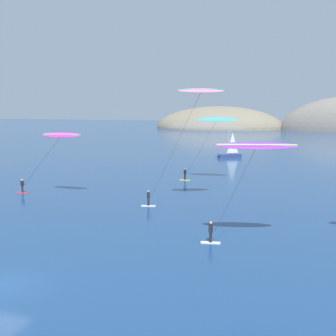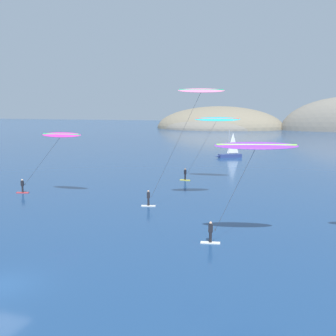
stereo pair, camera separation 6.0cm
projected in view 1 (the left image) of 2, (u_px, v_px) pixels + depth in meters
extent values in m
plane|color=navy|center=(1.00, 286.00, 24.55)|extent=(600.00, 600.00, 0.00)
ellipsoid|color=slate|center=(214.00, 129.00, 203.06)|extent=(50.84, 37.02, 14.09)
ellipsoid|color=#7A705B|center=(219.00, 128.00, 208.67)|extent=(63.25, 46.05, 21.93)
cube|color=navy|center=(230.00, 156.00, 87.61)|extent=(4.76, 3.84, 0.70)
cone|color=navy|center=(219.00, 156.00, 87.03)|extent=(2.16, 1.76, 0.67)
cylinder|color=#B2B2B7|center=(229.00, 142.00, 87.13)|extent=(0.12, 0.12, 5.00)
pyramid|color=white|center=(233.00, 143.00, 87.38)|extent=(1.54, 1.07, 4.25)
cylinder|color=#A5A5AD|center=(232.00, 153.00, 87.68)|extent=(1.54, 1.07, 0.08)
cube|color=red|center=(23.00, 193.00, 51.18)|extent=(1.55, 0.79, 0.08)
cylinder|color=black|center=(22.00, 189.00, 51.11)|extent=(0.22, 0.22, 0.80)
cube|color=black|center=(22.00, 183.00, 51.01)|extent=(0.35, 0.21, 0.60)
sphere|color=beige|center=(22.00, 180.00, 50.95)|extent=(0.22, 0.22, 0.22)
cylinder|color=black|center=(25.00, 185.00, 50.92)|extent=(0.06, 0.55, 0.04)
ellipsoid|color=#D62D9E|center=(61.00, 135.00, 48.46)|extent=(5.07, 1.40, 0.67)
cylinder|color=#28D160|center=(61.00, 134.00, 48.45)|extent=(4.78, 0.34, 0.16)
cylinder|color=#333338|center=(42.00, 161.00, 49.70)|extent=(5.33, 0.22, 6.04)
cube|color=silver|center=(211.00, 243.00, 32.22)|extent=(1.55, 0.70, 0.08)
cylinder|color=black|center=(211.00, 237.00, 32.16)|extent=(0.22, 0.22, 0.80)
cube|color=black|center=(211.00, 228.00, 32.06)|extent=(0.38, 0.28, 0.60)
sphere|color=tan|center=(211.00, 223.00, 32.00)|extent=(0.22, 0.22, 0.22)
cylinder|color=black|center=(215.00, 230.00, 32.05)|extent=(0.18, 0.54, 0.04)
ellipsoid|color=purple|center=(257.00, 146.00, 30.91)|extent=(6.28, 2.92, 0.61)
cylinder|color=#7ACC42|center=(257.00, 145.00, 30.90)|extent=(5.67, 1.70, 0.16)
cylinder|color=#333338|center=(236.00, 189.00, 31.49)|extent=(2.83, 0.80, 6.37)
cube|color=yellow|center=(185.00, 180.00, 60.08)|extent=(1.51, 0.43, 0.08)
cylinder|color=black|center=(185.00, 177.00, 60.01)|extent=(0.22, 0.22, 0.80)
cube|color=black|center=(185.00, 172.00, 59.91)|extent=(0.36, 0.24, 0.60)
sphere|color=#9E7051|center=(185.00, 169.00, 59.85)|extent=(0.22, 0.22, 0.22)
cylinder|color=black|center=(187.00, 173.00, 59.86)|extent=(0.11, 0.55, 0.04)
ellipsoid|color=#23B2C6|center=(217.00, 119.00, 57.90)|extent=(6.45, 2.38, 0.69)
cylinder|color=#DB4C38|center=(217.00, 119.00, 57.89)|extent=(5.96, 0.92, 0.16)
cylinder|color=#333338|center=(202.00, 147.00, 58.88)|extent=(4.08, 0.54, 7.57)
cube|color=silver|center=(148.00, 206.00, 44.30)|extent=(1.55, 0.77, 0.08)
cylinder|color=black|center=(148.00, 202.00, 44.24)|extent=(0.22, 0.22, 0.80)
cube|color=black|center=(148.00, 195.00, 44.14)|extent=(0.39, 0.32, 0.60)
sphere|color=tan|center=(148.00, 191.00, 44.08)|extent=(0.22, 0.22, 0.22)
cylinder|color=black|center=(152.00, 196.00, 44.18)|extent=(0.26, 0.52, 0.04)
ellipsoid|color=pink|center=(201.00, 90.00, 42.95)|extent=(5.00, 3.24, 0.64)
cylinder|color=#14895B|center=(201.00, 90.00, 42.94)|extent=(4.27, 1.98, 0.16)
cylinder|color=#333338|center=(176.00, 145.00, 43.57)|extent=(4.74, 2.08, 10.88)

